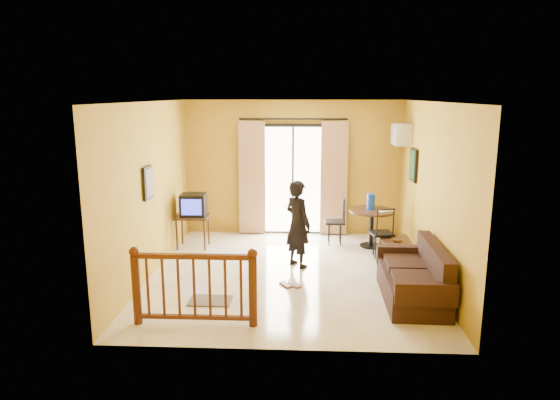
{
  "coord_description": "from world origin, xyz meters",
  "views": [
    {
      "loc": [
        0.23,
        -7.81,
        2.92
      ],
      "look_at": [
        -0.16,
        0.2,
        1.21
      ],
      "focal_mm": 32.0,
      "sensor_mm": 36.0,
      "label": 1
    }
  ],
  "objects_px": {
    "television": "(194,205)",
    "sofa": "(416,280)",
    "dining_table": "(372,218)",
    "coffee_table": "(396,249)",
    "standing_person": "(298,224)"
  },
  "relations": [
    {
      "from": "standing_person",
      "to": "coffee_table",
      "type": "bearing_deg",
      "value": -127.42
    },
    {
      "from": "standing_person",
      "to": "dining_table",
      "type": "bearing_deg",
      "value": -93.14
    },
    {
      "from": "coffee_table",
      "to": "sofa",
      "type": "distance_m",
      "value": 1.55
    },
    {
      "from": "television",
      "to": "sofa",
      "type": "bearing_deg",
      "value": -33.83
    },
    {
      "from": "television",
      "to": "coffee_table",
      "type": "distance_m",
      "value": 3.85
    },
    {
      "from": "television",
      "to": "coffee_table",
      "type": "relative_size",
      "value": 0.52
    },
    {
      "from": "television",
      "to": "dining_table",
      "type": "bearing_deg",
      "value": 2.05
    },
    {
      "from": "standing_person",
      "to": "sofa",
      "type": "bearing_deg",
      "value": -171.91
    },
    {
      "from": "television",
      "to": "sofa",
      "type": "relative_size",
      "value": 0.28
    },
    {
      "from": "sofa",
      "to": "standing_person",
      "type": "distance_m",
      "value": 2.25
    },
    {
      "from": "television",
      "to": "coffee_table",
      "type": "bearing_deg",
      "value": -13.72
    },
    {
      "from": "coffee_table",
      "to": "sofa",
      "type": "height_order",
      "value": "sofa"
    },
    {
      "from": "sofa",
      "to": "standing_person",
      "type": "relative_size",
      "value": 1.15
    },
    {
      "from": "sofa",
      "to": "standing_person",
      "type": "height_order",
      "value": "standing_person"
    },
    {
      "from": "dining_table",
      "to": "sofa",
      "type": "xyz_separation_m",
      "value": [
        0.31,
        -2.57,
        -0.27
      ]
    }
  ]
}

